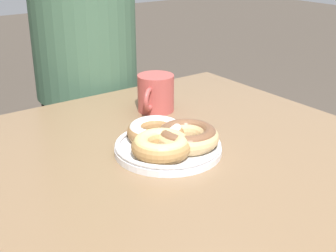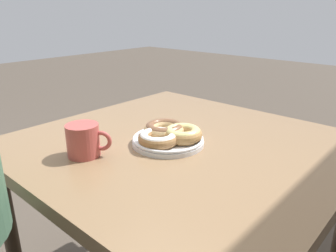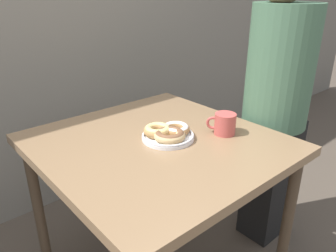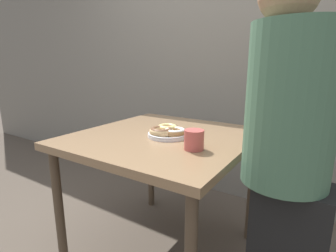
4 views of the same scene
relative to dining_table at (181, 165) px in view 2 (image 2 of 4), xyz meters
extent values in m
cube|color=#846647|center=(0.00, 0.00, 0.06)|extent=(0.94, 0.98, 0.04)
cylinder|color=#473828|center=(-0.41, -0.43, -0.32)|extent=(0.05, 0.05, 0.73)
cylinder|color=#473828|center=(0.41, -0.43, -0.32)|extent=(0.05, 0.05, 0.73)
cylinder|color=white|center=(0.04, -0.02, 0.09)|extent=(0.22, 0.22, 0.01)
torus|color=white|center=(0.04, -0.02, 0.10)|extent=(0.22, 0.22, 0.01)
torus|color=#9E7042|center=(0.09, -0.02, 0.12)|extent=(0.15, 0.15, 0.04)
torus|color=white|center=(0.09, -0.02, 0.12)|extent=(0.14, 0.14, 0.03)
torus|color=#B2844C|center=(0.02, 0.02, 0.12)|extent=(0.14, 0.14, 0.04)
torus|color=#E0D17F|center=(0.02, 0.02, 0.13)|extent=(0.13, 0.13, 0.03)
torus|color=#D6B27A|center=(0.02, -0.05, 0.12)|extent=(0.17, 0.17, 0.04)
torus|color=brown|center=(0.02, -0.05, 0.12)|extent=(0.16, 0.16, 0.03)
cylinder|color=#B74C47|center=(0.27, -0.14, 0.13)|extent=(0.09, 0.09, 0.09)
cylinder|color=#382114|center=(0.27, -0.14, 0.17)|extent=(0.08, 0.08, 0.00)
torus|color=#B74C47|center=(0.24, -0.10, 0.13)|extent=(0.05, 0.05, 0.06)
camera|label=1|loc=(-0.68, 0.50, 0.51)|focal=50.00mm
camera|label=2|loc=(0.75, 0.62, 0.49)|focal=35.00mm
camera|label=3|loc=(-0.79, -0.98, 0.69)|focal=35.00mm
camera|label=4|loc=(0.80, -1.20, 0.48)|focal=28.00mm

